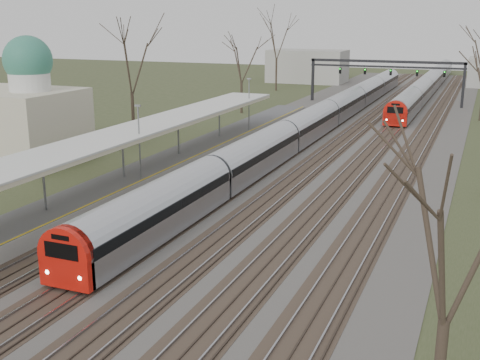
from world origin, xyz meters
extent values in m
cube|color=#474442|center=(0.00, 55.00, 0.05)|extent=(24.00, 160.00, 0.10)
cube|color=#4C3828|center=(-6.00, 55.00, 0.09)|extent=(2.60, 160.00, 0.06)
cube|color=gray|center=(-6.72, 55.00, 0.16)|extent=(0.07, 160.00, 0.12)
cube|color=gray|center=(-5.28, 55.00, 0.16)|extent=(0.07, 160.00, 0.12)
cube|color=#4C3828|center=(-2.50, 55.00, 0.09)|extent=(2.60, 160.00, 0.06)
cube|color=gray|center=(-3.22, 55.00, 0.16)|extent=(0.07, 160.00, 0.12)
cube|color=gray|center=(-1.78, 55.00, 0.16)|extent=(0.07, 160.00, 0.12)
cube|color=#4C3828|center=(1.00, 55.00, 0.09)|extent=(2.60, 160.00, 0.06)
cube|color=gray|center=(0.28, 55.00, 0.16)|extent=(0.07, 160.00, 0.12)
cube|color=gray|center=(1.72, 55.00, 0.16)|extent=(0.07, 160.00, 0.12)
cube|color=#4C3828|center=(4.50, 55.00, 0.09)|extent=(2.60, 160.00, 0.06)
cube|color=gray|center=(3.78, 55.00, 0.16)|extent=(0.07, 160.00, 0.12)
cube|color=gray|center=(5.22, 55.00, 0.16)|extent=(0.07, 160.00, 0.12)
cube|color=#4C3828|center=(8.00, 55.00, 0.09)|extent=(2.60, 160.00, 0.06)
cube|color=gray|center=(7.28, 55.00, 0.16)|extent=(0.07, 160.00, 0.12)
cube|color=gray|center=(8.72, 55.00, 0.16)|extent=(0.07, 160.00, 0.12)
cube|color=#9E9B93|center=(-9.05, 37.50, 0.50)|extent=(3.50, 69.00, 1.00)
cylinder|color=slate|center=(-9.05, 26.00, 2.50)|extent=(0.14, 0.14, 3.00)
cylinder|color=slate|center=(-9.05, 34.00, 2.50)|extent=(0.14, 0.14, 3.00)
cylinder|color=slate|center=(-9.05, 42.00, 2.50)|extent=(0.14, 0.14, 3.00)
cylinder|color=slate|center=(-9.05, 50.00, 2.50)|extent=(0.14, 0.14, 3.00)
cube|color=silver|center=(-9.05, 33.00, 4.05)|extent=(4.10, 50.00, 0.12)
cube|color=beige|center=(-9.05, 33.00, 3.88)|extent=(4.10, 50.00, 0.25)
cube|color=beige|center=(-22.00, 38.00, 3.00)|extent=(10.00, 8.00, 6.00)
cylinder|color=silver|center=(-20.00, 38.00, 7.20)|extent=(3.20, 3.20, 2.50)
sphere|color=#2F7768|center=(-20.00, 38.00, 8.40)|extent=(3.80, 3.80, 3.80)
cube|color=black|center=(-10.00, 85.00, 3.00)|extent=(0.35, 0.35, 6.00)
cube|color=black|center=(10.50, 85.00, 3.00)|extent=(0.35, 0.35, 6.00)
cube|color=black|center=(0.25, 85.00, 5.90)|extent=(21.00, 0.35, 0.35)
cube|color=black|center=(0.25, 85.00, 5.20)|extent=(21.00, 0.25, 0.25)
cube|color=black|center=(-6.00, 84.80, 4.50)|extent=(0.32, 0.22, 0.85)
sphere|color=#0CFF19|center=(-6.00, 84.66, 4.75)|extent=(0.16, 0.16, 0.16)
cube|color=black|center=(-2.50, 84.80, 4.50)|extent=(0.32, 0.22, 0.85)
sphere|color=#0CFF19|center=(-2.50, 84.66, 4.75)|extent=(0.16, 0.16, 0.16)
cube|color=black|center=(1.00, 84.80, 4.50)|extent=(0.32, 0.22, 0.85)
sphere|color=#0CFF19|center=(1.00, 84.66, 4.75)|extent=(0.16, 0.16, 0.16)
cube|color=black|center=(4.50, 84.80, 4.50)|extent=(0.32, 0.22, 0.85)
sphere|color=#0CFF19|center=(4.50, 84.66, 4.75)|extent=(0.16, 0.16, 0.16)
cube|color=black|center=(8.00, 84.80, 4.50)|extent=(0.32, 0.22, 0.85)
sphere|color=#0CFF19|center=(8.00, 84.66, 4.75)|extent=(0.16, 0.16, 0.16)
cylinder|color=#2D231C|center=(-17.00, 48.00, 2.48)|extent=(0.30, 0.30, 4.95)
cube|color=#A1A3AB|center=(-2.50, 64.32, 1.10)|extent=(2.55, 90.00, 1.60)
cylinder|color=#A1A3AB|center=(-2.50, 64.32, 1.75)|extent=(2.60, 89.70, 2.60)
cube|color=black|center=(-2.50, 64.32, 1.85)|extent=(2.62, 89.40, 0.55)
cube|color=red|center=(-2.50, 19.42, 1.05)|extent=(2.55, 0.50, 1.50)
cylinder|color=red|center=(-2.50, 19.47, 1.75)|extent=(2.60, 0.60, 2.60)
cube|color=black|center=(-2.50, 19.20, 2.05)|extent=(1.70, 0.12, 0.70)
sphere|color=white|center=(-3.35, 19.22, 0.95)|extent=(0.22, 0.22, 0.22)
sphere|color=white|center=(-1.65, 19.22, 0.95)|extent=(0.22, 0.22, 0.22)
cube|color=black|center=(-2.50, 64.32, 0.17)|extent=(1.80, 89.00, 0.35)
cube|color=#A1A3AB|center=(4.50, 103.60, 1.10)|extent=(2.55, 75.00, 1.60)
cylinder|color=#A1A3AB|center=(4.50, 103.60, 1.75)|extent=(2.60, 74.70, 2.60)
cube|color=black|center=(4.50, 103.60, 1.85)|extent=(2.62, 74.40, 0.55)
cube|color=red|center=(4.50, 66.20, 1.05)|extent=(2.55, 0.50, 1.50)
cylinder|color=red|center=(4.50, 66.25, 1.75)|extent=(2.60, 0.60, 2.60)
cube|color=black|center=(4.50, 65.98, 2.05)|extent=(1.70, 0.12, 0.70)
sphere|color=white|center=(3.65, 66.00, 0.95)|extent=(0.22, 0.22, 0.22)
sphere|color=white|center=(5.35, 66.00, 0.95)|extent=(0.22, 0.22, 0.22)
cube|color=black|center=(4.50, 103.60, 0.17)|extent=(1.80, 74.00, 0.35)
camera|label=1|loc=(13.44, 0.14, 11.48)|focal=45.00mm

